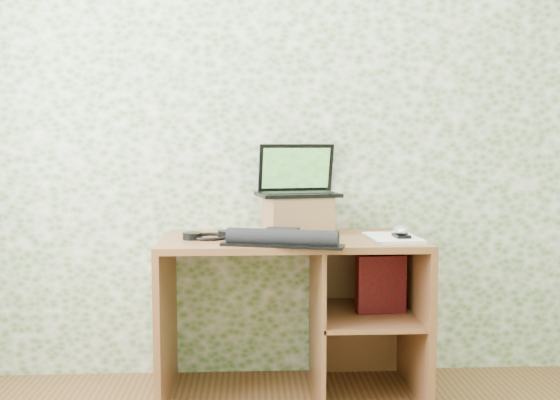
{
  "coord_description": "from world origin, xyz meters",
  "views": [
    {
      "loc": [
        -0.19,
        -1.42,
        1.17
      ],
      "look_at": [
        -0.06,
        1.39,
        0.93
      ],
      "focal_mm": 40.0,
      "sensor_mm": 36.0,
      "label": 1
    }
  ],
  "objects": [
    {
      "name": "wall_back",
      "position": [
        0.0,
        1.75,
        1.3
      ],
      "size": [
        3.5,
        0.0,
        3.5
      ],
      "primitive_type": "plane",
      "rotation": [
        1.57,
        0.0,
        0.0
      ],
      "color": "white",
      "rests_on": "ground"
    },
    {
      "name": "desk",
      "position": [
        0.08,
        1.47,
        0.48
      ],
      "size": [
        1.2,
        0.6,
        0.75
      ],
      "color": "brown",
      "rests_on": "floor"
    },
    {
      "name": "riser",
      "position": [
        0.04,
        1.58,
        0.84
      ],
      "size": [
        0.34,
        0.3,
        0.18
      ],
      "primitive_type": "cube",
      "rotation": [
        0.0,
        0.0,
        0.19
      ],
      "color": "#946942",
      "rests_on": "desk"
    },
    {
      "name": "laptop",
      "position": [
        0.04,
        1.63,
        0.99
      ],
      "size": [
        0.42,
        0.33,
        0.25
      ],
      "rotation": [
        0.0,
        0.0,
        0.19
      ],
      "color": "black",
      "rests_on": "riser"
    },
    {
      "name": "keyboard",
      "position": [
        -0.06,
        1.26,
        0.78
      ],
      "size": [
        0.53,
        0.39,
        0.07
      ],
      "rotation": [
        0.0,
        0.0,
        -0.27
      ],
      "color": "black",
      "rests_on": "desk"
    },
    {
      "name": "headphones",
      "position": [
        -0.38,
        1.43,
        0.76
      ],
      "size": [
        0.25,
        0.24,
        0.03
      ],
      "rotation": [
        0.0,
        0.0,
        0.38
      ],
      "color": "black",
      "rests_on": "desk"
    },
    {
      "name": "notepad",
      "position": [
        0.46,
        1.36,
        0.76
      ],
      "size": [
        0.23,
        0.32,
        0.01
      ],
      "primitive_type": "cube",
      "rotation": [
        0.0,
        0.0,
        0.06
      ],
      "color": "white",
      "rests_on": "desk"
    },
    {
      "name": "mouse",
      "position": [
        0.49,
        1.33,
        0.78
      ],
      "size": [
        0.08,
        0.12,
        0.04
      ],
      "primitive_type": "ellipsoid",
      "rotation": [
        0.0,
        0.0,
        0.03
      ],
      "color": "#BCBCBF",
      "rests_on": "notepad"
    },
    {
      "name": "pen",
      "position": [
        0.5,
        1.44,
        0.77
      ],
      "size": [
        0.06,
        0.14,
        0.01
      ],
      "primitive_type": "cylinder",
      "rotation": [
        1.57,
        0.0,
        -0.33
      ],
      "color": "black",
      "rests_on": "notepad"
    },
    {
      "name": "red_box",
      "position": [
        0.42,
        1.44,
        0.53
      ],
      "size": [
        0.23,
        0.09,
        0.27
      ],
      "primitive_type": "cube",
      "rotation": [
        0.0,
        0.0,
        0.07
      ],
      "color": "maroon",
      "rests_on": "desk"
    }
  ]
}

